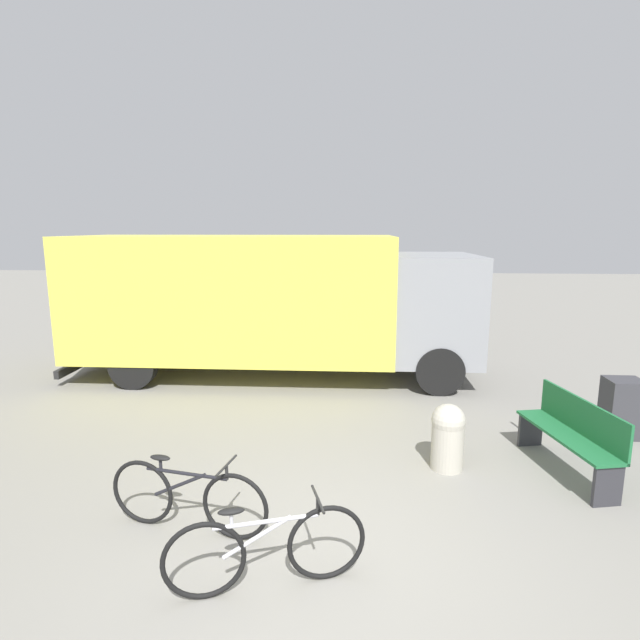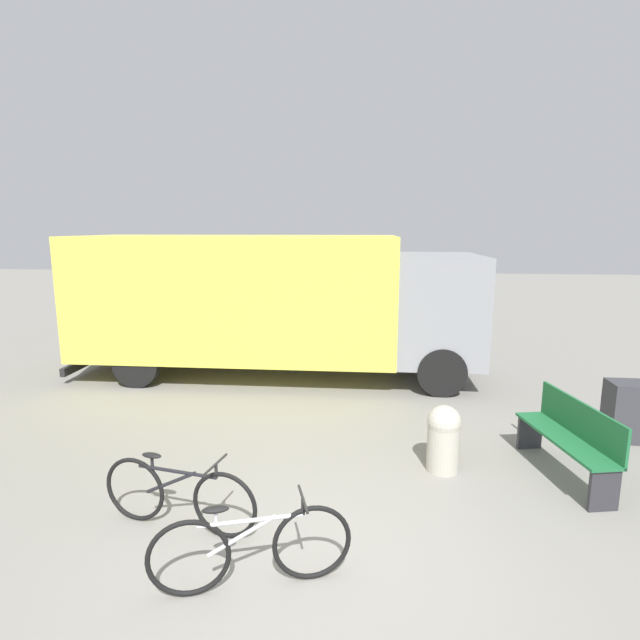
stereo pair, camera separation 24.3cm
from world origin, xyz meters
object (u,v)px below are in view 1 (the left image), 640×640
bicycle_near (187,497)px  utility_box (622,408)px  park_bench (572,433)px  bicycle_middle (266,549)px  bollard_near_bench (448,435)px  delivery_truck (269,298)px

bicycle_near → utility_box: (5.57, 2.75, 0.06)m
park_bench → bicycle_near: 4.63m
park_bench → bicycle_middle: (-3.42, -2.31, -0.15)m
park_bench → bollard_near_bench: (-1.52, -0.02, -0.07)m
bollard_near_bench → utility_box: (2.73, 1.21, -0.02)m
delivery_truck → park_bench: bearing=-42.1°
bicycle_near → bollard_near_bench: 3.23m
delivery_truck → bicycle_middle: 6.47m
park_bench → bollard_near_bench: 1.52m
delivery_truck → bicycle_middle: (1.04, -6.26, -1.23)m
bicycle_near → utility_box: 6.21m
bicycle_near → utility_box: utility_box is taller
park_bench → delivery_truck: bearing=36.9°
bicycle_middle → bollard_near_bench: 2.98m
bollard_near_bench → utility_box: bearing=24.0°
bollard_near_bench → utility_box: 2.98m
delivery_truck → bicycle_near: 5.64m
bicycle_middle → bollard_near_bench: size_ratio=1.95×
utility_box → bollard_near_bench: bearing=-156.0°
utility_box → bicycle_near: bearing=-153.7°
utility_box → delivery_truck: bearing=154.1°
park_bench → bicycle_near: size_ratio=1.00×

